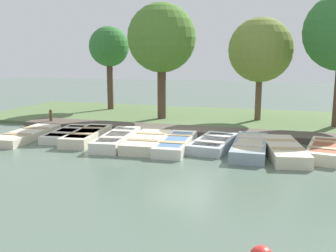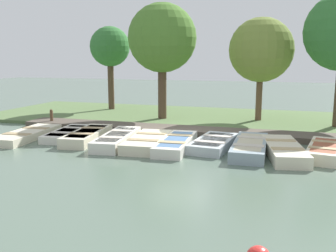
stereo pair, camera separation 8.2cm
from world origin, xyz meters
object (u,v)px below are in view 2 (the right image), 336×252
object	(u,v)px
rowboat_5	(176,143)
rowboat_6	(214,143)
rowboat_1	(67,134)
rowboat_8	(284,150)
rowboat_3	(117,139)
park_tree_far_left	(110,48)
park_tree_center	(261,50)
rowboat_0	(27,135)
park_tree_left	(162,39)
mooring_post_near	(52,117)
rowboat_7	(250,147)
rowboat_9	(324,150)
rowboat_2	(87,135)
rowboat_4	(147,141)

from	to	relation	value
rowboat_5	rowboat_6	world-z (taller)	rowboat_5
rowboat_1	rowboat_8	size ratio (longest dim) A/B	0.86
rowboat_3	rowboat_6	xyz separation A→B (m)	(-0.54, 3.63, -0.03)
park_tree_far_left	park_tree_center	distance (m)	9.10
rowboat_0	park_tree_left	size ratio (longest dim) A/B	0.60
rowboat_8	park_tree_center	distance (m)	7.41
rowboat_5	mooring_post_near	world-z (taller)	mooring_post_near
rowboat_0	park_tree_far_left	xyz separation A→B (m)	(-8.27, -0.23, 3.70)
rowboat_7	park_tree_far_left	bearing A→B (deg)	-131.90
rowboat_3	mooring_post_near	size ratio (longest dim) A/B	4.34
rowboat_1	rowboat_9	size ratio (longest dim) A/B	1.01
rowboat_2	rowboat_7	world-z (taller)	rowboat_7
rowboat_7	rowboat_2	bearing A→B (deg)	-91.25
rowboat_8	mooring_post_near	xyz separation A→B (m)	(-2.62, -10.85, 0.20)
rowboat_1	park_tree_far_left	world-z (taller)	park_tree_far_left
rowboat_6	rowboat_7	distance (m)	1.37
rowboat_5	park_tree_left	xyz separation A→B (m)	(-5.55, -2.38, 4.02)
rowboat_4	park_tree_left	distance (m)	7.02
rowboat_4	rowboat_8	size ratio (longest dim) A/B	0.92
rowboat_1	rowboat_3	bearing A→B (deg)	71.45
rowboat_1	park_tree_center	bearing A→B (deg)	122.66
rowboat_4	park_tree_center	bearing A→B (deg)	146.45
rowboat_5	mooring_post_near	size ratio (longest dim) A/B	4.23
rowboat_9	rowboat_1	bearing A→B (deg)	-81.62
rowboat_4	rowboat_5	size ratio (longest dim) A/B	0.94
mooring_post_near	park_tree_center	xyz separation A→B (m)	(-3.82, 9.53, 3.22)
park_tree_left	park_tree_center	distance (m)	4.94
rowboat_7	rowboat_8	xyz separation A→B (m)	(0.15, 1.13, 0.00)
rowboat_1	rowboat_6	world-z (taller)	rowboat_6
park_tree_left	park_tree_center	world-z (taller)	park_tree_left
rowboat_5	park_tree_center	xyz separation A→B (m)	(-6.49, 2.43, 3.43)
rowboat_1	rowboat_7	xyz separation A→B (m)	(0.29, 7.48, 0.05)
rowboat_9	rowboat_6	bearing A→B (deg)	-82.55
park_tree_far_left	park_tree_left	world-z (taller)	park_tree_left
rowboat_5	rowboat_7	size ratio (longest dim) A/B	0.98
rowboat_1	rowboat_7	world-z (taller)	rowboat_7
rowboat_1	park_tree_far_left	size ratio (longest dim) A/B	0.59
rowboat_0	park_tree_center	xyz separation A→B (m)	(-6.70, 8.73, 3.46)
rowboat_1	rowboat_5	bearing A→B (deg)	77.44
rowboat_3	park_tree_left	world-z (taller)	park_tree_left
park_tree_left	rowboat_4	bearing A→B (deg)	12.90
rowboat_0	rowboat_7	size ratio (longest dim) A/B	1.03
park_tree_center	rowboat_4	bearing A→B (deg)	-28.29
rowboat_1	rowboat_5	xyz separation A→B (m)	(0.49, 4.86, 0.03)
rowboat_3	rowboat_5	xyz separation A→B (m)	(-0.04, 2.34, -0.02)
rowboat_5	park_tree_far_left	world-z (taller)	park_tree_far_left
rowboat_4	rowboat_1	bearing A→B (deg)	-103.54
mooring_post_near	park_tree_far_left	xyz separation A→B (m)	(-5.40, 0.58, 3.46)
rowboat_6	rowboat_9	size ratio (longest dim) A/B	1.00
rowboat_2	park_tree_far_left	xyz separation A→B (m)	(-7.86, -2.78, 3.65)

